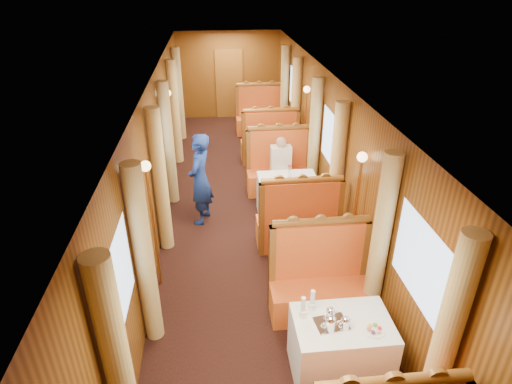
{
  "coord_description": "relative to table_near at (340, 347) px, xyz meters",
  "views": [
    {
      "loc": [
        -0.52,
        -6.75,
        4.1
      ],
      "look_at": [
        0.07,
        -1.02,
        1.05
      ],
      "focal_mm": 30.0,
      "sensor_mm": 36.0,
      "label": 1
    }
  ],
  "objects": [
    {
      "name": "floor",
      "position": [
        -0.75,
        3.5,
        -0.38
      ],
      "size": [
        3.0,
        12.0,
        0.01
      ],
      "primitive_type": null,
      "color": "black",
      "rests_on": "ground"
    },
    {
      "name": "ceiling",
      "position": [
        -0.75,
        3.5,
        2.12
      ],
      "size": [
        3.0,
        12.0,
        0.01
      ],
      "primitive_type": null,
      "rotation": [
        3.14,
        0.0,
        0.0
      ],
      "color": "silver",
      "rests_on": "wall_left"
    },
    {
      "name": "wall_far",
      "position": [
        -0.75,
        9.5,
        0.88
      ],
      "size": [
        3.0,
        0.01,
        2.5
      ],
      "primitive_type": null,
      "rotation": [
        1.57,
        0.0,
        0.0
      ],
      "color": "brown",
      "rests_on": "floor"
    },
    {
      "name": "wall_left",
      "position": [
        -2.25,
        3.5,
        0.88
      ],
      "size": [
        0.01,
        12.0,
        2.5
      ],
      "primitive_type": null,
      "rotation": [
        1.57,
        0.0,
        1.57
      ],
      "color": "brown",
      "rests_on": "floor"
    },
    {
      "name": "wall_right",
      "position": [
        0.75,
        3.5,
        0.88
      ],
      "size": [
        0.01,
        12.0,
        2.5
      ],
      "primitive_type": null,
      "rotation": [
        1.57,
        0.0,
        -1.57
      ],
      "color": "brown",
      "rests_on": "floor"
    },
    {
      "name": "doorway_far",
      "position": [
        -0.75,
        9.47,
        0.62
      ],
      "size": [
        0.8,
        0.04,
        2.0
      ],
      "primitive_type": "cube",
      "color": "brown",
      "rests_on": "floor"
    },
    {
      "name": "table_near",
      "position": [
        0.0,
        0.0,
        0.0
      ],
      "size": [
        1.05,
        0.72,
        0.75
      ],
      "primitive_type": "cube",
      "color": "white",
      "rests_on": "floor"
    },
    {
      "name": "banquette_near_aft",
      "position": [
        0.0,
        1.01,
        0.05
      ],
      "size": [
        1.3,
        0.55,
        1.34
      ],
      "color": "red",
      "rests_on": "floor"
    },
    {
      "name": "table_mid",
      "position": [
        0.0,
        3.5,
        0.0
      ],
      "size": [
        1.05,
        0.72,
        0.75
      ],
      "primitive_type": "cube",
      "color": "white",
      "rests_on": "floor"
    },
    {
      "name": "banquette_mid_fwd",
      "position": [
        0.0,
        2.49,
        0.05
      ],
      "size": [
        1.3,
        0.55,
        1.34
      ],
      "color": "red",
      "rests_on": "floor"
    },
    {
      "name": "banquette_mid_aft",
      "position": [
        0.0,
        4.51,
        0.05
      ],
      "size": [
        1.3,
        0.55,
        1.34
      ],
      "color": "red",
      "rests_on": "floor"
    },
    {
      "name": "table_far",
      "position": [
        0.0,
        7.0,
        0.0
      ],
      "size": [
        1.05,
        0.72,
        0.75
      ],
      "primitive_type": "cube",
      "color": "white",
      "rests_on": "floor"
    },
    {
      "name": "banquette_far_fwd",
      "position": [
        0.0,
        5.99,
        0.05
      ],
      "size": [
        1.3,
        0.55,
        1.34
      ],
      "color": "red",
      "rests_on": "floor"
    },
    {
      "name": "banquette_far_aft",
      "position": [
        0.0,
        8.01,
        0.05
      ],
      "size": [
        1.3,
        0.55,
        1.34
      ],
      "color": "red",
      "rests_on": "floor"
    },
    {
      "name": "tea_tray",
      "position": [
        -0.14,
        -0.01,
        0.38
      ],
      "size": [
        0.37,
        0.3,
        0.01
      ],
      "primitive_type": "cube",
      "rotation": [
        0.0,
        0.0,
        0.14
      ],
      "color": "silver",
      "rests_on": "table_near"
    },
    {
      "name": "teapot_left",
      "position": [
        -0.18,
        -0.1,
        0.45
      ],
      "size": [
        0.2,
        0.16,
        0.15
      ],
      "primitive_type": null,
      "rotation": [
        0.0,
        0.0,
        0.13
      ],
      "color": "silver",
      "rests_on": "tea_tray"
    },
    {
      "name": "teapot_right",
      "position": [
        -0.02,
        -0.09,
        0.44
      ],
      "size": [
        0.18,
        0.16,
        0.12
      ],
      "primitive_type": null,
      "rotation": [
        0.0,
        0.0,
        0.36
      ],
      "color": "silver",
      "rests_on": "tea_tray"
    },
    {
      "name": "teapot_back",
      "position": [
        -0.14,
        0.04,
        0.44
      ],
      "size": [
        0.2,
        0.17,
        0.13
      ],
      "primitive_type": null,
      "rotation": [
        0.0,
        0.0,
        0.4
      ],
      "color": "silver",
      "rests_on": "tea_tray"
    },
    {
      "name": "fruit_plate",
      "position": [
        0.28,
        -0.15,
        0.39
      ],
      "size": [
        0.23,
        0.23,
        0.05
      ],
      "rotation": [
        0.0,
        0.0,
        0.0
      ],
      "color": "white",
      "rests_on": "table_near"
    },
    {
      "name": "cup_inboard",
      "position": [
        -0.42,
        0.12,
        0.48
      ],
      "size": [
        0.08,
        0.08,
        0.26
      ],
      "rotation": [
        0.0,
        0.0,
        0.35
      ],
      "color": "white",
      "rests_on": "table_near"
    },
    {
      "name": "cup_outboard",
      "position": [
        -0.3,
        0.22,
        0.48
      ],
      "size": [
        0.08,
        0.08,
        0.26
      ],
      "rotation": [
        0.0,
        0.0,
        -0.28
      ],
      "color": "white",
      "rests_on": "table_near"
    },
    {
      "name": "rose_vase_mid",
      "position": [
        0.03,
        3.54,
        0.55
      ],
      "size": [
        0.06,
        0.06,
        0.36
      ],
      "rotation": [
        0.0,
        0.0,
        0.31
      ],
      "color": "silver",
      "rests_on": "table_mid"
    },
    {
      "name": "rose_vase_far",
      "position": [
        0.03,
        6.98,
        0.55
      ],
      "size": [
        0.06,
        0.06,
        0.36
      ],
      "rotation": [
        0.0,
        0.0,
        0.4
      ],
      "color": "silver",
      "rests_on": "table_far"
    },
    {
      "name": "window_left_near",
      "position": [
        -2.24,
        0.0,
        1.07
      ],
      "size": [
        0.01,
        1.2,
        0.9
      ],
      "primitive_type": null,
      "rotation": [
        1.57,
        0.0,
        1.57
      ],
      "color": "#94ADD0",
      "rests_on": "wall_left"
    },
    {
      "name": "curtain_left_near_a",
      "position": [
        -2.13,
        -0.78,
        0.8
      ],
      "size": [
        0.22,
        0.22,
        2.35
      ],
      "primitive_type": "cylinder",
      "color": "tan",
      "rests_on": "floor"
    },
    {
      "name": "curtain_left_near_b",
      "position": [
        -2.13,
        0.78,
        0.8
      ],
      "size": [
        0.22,
        0.22,
        2.35
      ],
      "primitive_type": "cylinder",
      "color": "tan",
      "rests_on": "floor"
    },
    {
      "name": "window_right_near",
      "position": [
        0.74,
        0.0,
        1.07
      ],
      "size": [
        0.01,
        1.2,
        0.9
      ],
      "primitive_type": null,
      "rotation": [
        1.57,
        0.0,
        -1.57
      ],
      "color": "#94ADD0",
      "rests_on": "wall_right"
    },
    {
      "name": "curtain_right_near_a",
      "position": [
        0.63,
        -0.78,
        0.8
      ],
      "size": [
        0.22,
        0.22,
        2.35
      ],
      "primitive_type": "cylinder",
      "color": "tan",
      "rests_on": "floor"
    },
    {
      "name": "curtain_right_near_b",
      "position": [
        0.63,
        0.78,
        0.8
      ],
      "size": [
        0.22,
        0.22,
        2.35
      ],
      "primitive_type": "cylinder",
      "color": "tan",
      "rests_on": "floor"
    },
    {
      "name": "window_left_mid",
      "position": [
        -2.24,
        3.5,
        1.07
      ],
      "size": [
        0.01,
        1.2,
        0.9
      ],
      "primitive_type": null,
      "rotation": [
        1.57,
        0.0,
        1.57
      ],
      "color": "#94ADD0",
      "rests_on": "wall_left"
    },
    {
      "name": "curtain_left_mid_a",
      "position": [
        -2.13,
        2.72,
        0.8
      ],
      "size": [
        0.22,
        0.22,
        2.35
      ],
      "primitive_type": "cylinder",
      "color": "tan",
      "rests_on": "floor"
    },
    {
      "name": "curtain_left_mid_b",
      "position": [
        -2.13,
        4.28,
        0.8
      ],
      "size": [
        0.22,
        0.22,
        2.35
      ],
      "primitive_type": "cylinder",
      "color": "tan",
      "rests_on": "floor"
    },
    {
      "name": "window_right_mid",
      "position": [
        0.74,
        3.5,
        1.07
      ],
      "size": [
        0.01,
        1.2,
        0.9
      ],
      "primitive_type": null,
      "rotation": [
        1.57,
        0.0,
        -1.57
      ],
      "color": "#94ADD0",
      "rests_on": "wall_right"
    },
    {
      "name": "curtain_right_mid_a",
      "position": [
        0.63,
        2.72,
        0.8
      ],
      "size": [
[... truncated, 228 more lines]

